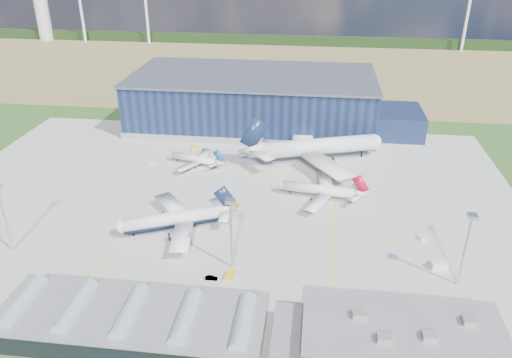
% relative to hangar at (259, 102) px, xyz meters
% --- Properties ---
extents(ground, '(600.00, 600.00, 0.00)m').
position_rel_hangar_xyz_m(ground, '(-2.81, -94.80, -11.62)').
color(ground, '#2C531F').
rests_on(ground, ground).
extents(apron, '(220.00, 160.00, 0.08)m').
position_rel_hangar_xyz_m(apron, '(-2.81, -84.80, -11.59)').
color(apron, gray).
rests_on(apron, ground).
extents(farmland, '(600.00, 220.00, 0.01)m').
position_rel_hangar_xyz_m(farmland, '(-2.81, 125.20, -11.62)').
color(farmland, olive).
rests_on(farmland, ground).
extents(treeline, '(600.00, 8.00, 8.00)m').
position_rel_hangar_xyz_m(treeline, '(-2.81, 205.20, -7.62)').
color(treeline, black).
rests_on(treeline, ground).
extents(horizon_dressing, '(440.20, 18.00, 70.00)m').
position_rel_hangar_xyz_m(horizon_dressing, '(-194.11, 199.58, 22.58)').
color(horizon_dressing, silver).
rests_on(horizon_dressing, ground).
extents(hangar, '(145.00, 62.00, 26.10)m').
position_rel_hangar_xyz_m(hangar, '(0.00, 0.00, 0.00)').
color(hangar, '#101A35').
rests_on(hangar, ground).
extents(ops_building, '(46.00, 23.00, 10.90)m').
position_rel_hangar_xyz_m(ops_building, '(52.20, -154.81, -6.82)').
color(ops_building, brown).
rests_on(ops_building, ground).
extents(glass_concourse, '(78.00, 23.00, 8.60)m').
position_rel_hangar_xyz_m(glass_concourse, '(-9.26, -154.80, -7.93)').
color(glass_concourse, black).
rests_on(glass_concourse, ground).
extents(light_mast_west, '(2.60, 2.60, 23.00)m').
position_rel_hangar_xyz_m(light_mast_west, '(-62.81, -124.80, 3.82)').
color(light_mast_west, silver).
rests_on(light_mast_west, ground).
extents(light_mast_center, '(2.60, 2.60, 23.00)m').
position_rel_hangar_xyz_m(light_mast_center, '(7.19, -124.80, 3.82)').
color(light_mast_center, silver).
rests_on(light_mast_center, ground).
extents(light_mast_east, '(2.60, 2.60, 23.00)m').
position_rel_hangar_xyz_m(light_mast_east, '(72.19, -124.80, 3.82)').
color(light_mast_east, silver).
rests_on(light_mast_east, ground).
extents(airliner_navy, '(54.55, 54.09, 13.56)m').
position_rel_hangar_xyz_m(airliner_navy, '(-16.02, -106.80, -4.84)').
color(airliner_navy, silver).
rests_on(airliner_navy, ground).
extents(airliner_red, '(39.18, 38.55, 11.25)m').
position_rel_hangar_xyz_m(airliner_red, '(32.06, -78.20, -5.99)').
color(airliner_red, silver).
rests_on(airliner_red, ground).
extents(airliner_widebody, '(81.86, 80.98, 21.15)m').
position_rel_hangar_xyz_m(airliner_widebody, '(31.46, -43.95, -1.04)').
color(airliner_widebody, silver).
rests_on(airliner_widebody, ground).
extents(airliner_regional, '(33.56, 33.16, 8.85)m').
position_rel_hangar_xyz_m(airliner_regional, '(-21.17, -54.80, -7.19)').
color(airliner_regional, silver).
rests_on(airliner_regional, ground).
extents(gse_tug_a, '(2.81, 4.10, 1.60)m').
position_rel_hangar_xyz_m(gse_tug_a, '(7.55, -129.76, -10.82)').
color(gse_tug_a, yellow).
rests_on(gse_tug_a, ground).
extents(gse_tug_b, '(2.16, 3.04, 1.25)m').
position_rel_hangar_xyz_m(gse_tug_b, '(2.56, -90.08, -10.99)').
color(gse_tug_b, yellow).
rests_on(gse_tug_b, ground).
extents(gse_cart_a, '(2.80, 3.27, 1.20)m').
position_rel_hangar_xyz_m(gse_cart_a, '(65.91, -102.35, -11.02)').
color(gse_cart_a, silver).
rests_on(gse_cart_a, ground).
extents(gse_tug_c, '(2.83, 3.64, 1.40)m').
position_rel_hangar_xyz_m(gse_tug_c, '(-25.36, -37.97, -10.92)').
color(gse_tug_c, yellow).
rests_on(gse_tug_c, ground).
extents(gse_cart_b, '(3.62, 2.82, 1.39)m').
position_rel_hangar_xyz_m(gse_cart_b, '(-38.96, -56.91, -10.92)').
color(gse_cart_b, silver).
rests_on(gse_cart_b, ground).
extents(gse_van_c, '(5.54, 3.66, 2.44)m').
position_rel_hangar_xyz_m(gse_van_c, '(68.34, -117.72, -10.40)').
color(gse_van_c, silver).
rests_on(gse_van_c, ground).
extents(car_a, '(4.02, 2.32, 1.29)m').
position_rel_hangar_xyz_m(car_a, '(27.44, -142.80, -10.97)').
color(car_a, '#99999E').
rests_on(car_a, ground).
extents(car_b, '(3.60, 1.29, 1.18)m').
position_rel_hangar_xyz_m(car_b, '(2.28, -131.57, -11.03)').
color(car_b, '#99999E').
rests_on(car_b, ground).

